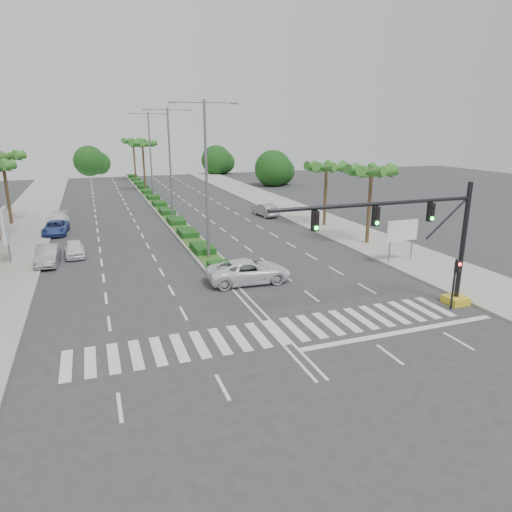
{
  "coord_description": "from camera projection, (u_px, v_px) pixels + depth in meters",
  "views": [
    {
      "loc": [
        -8.26,
        -19.71,
        10.15
      ],
      "look_at": [
        0.28,
        3.82,
        3.0
      ],
      "focal_mm": 32.0,
      "sensor_mm": 36.0,
      "label": 1
    }
  ],
  "objects": [
    {
      "name": "footpath_left",
      "position": [
        5.0,
        257.0,
        36.39
      ],
      "size": [
        6.0,
        120.0,
        0.15
      ],
      "primitive_type": "cube",
      "color": "gray",
      "rests_on": "ground"
    },
    {
      "name": "palm_median_b",
      "position": [
        133.0,
        143.0,
        84.62
      ],
      "size": [
        4.57,
        4.68,
        8.05
      ],
      "color": "brown",
      "rests_on": "ground"
    },
    {
      "name": "palm_left_end",
      "position": [
        2.0,
        159.0,
        46.75
      ],
      "size": [
        4.57,
        4.68,
        7.75
      ],
      "color": "brown",
      "rests_on": "ground"
    },
    {
      "name": "palm_right_near",
      "position": [
        371.0,
        174.0,
        39.02
      ],
      "size": [
        4.57,
        4.68,
        7.05
      ],
      "color": "brown",
      "rests_on": "ground"
    },
    {
      "name": "palm_right_far",
      "position": [
        326.0,
        169.0,
        46.33
      ],
      "size": [
        4.57,
        4.68,
        6.75
      ],
      "color": "brown",
      "rests_on": "ground"
    },
    {
      "name": "palm_median_a",
      "position": [
        143.0,
        146.0,
        71.06
      ],
      "size": [
        4.57,
        4.68,
        8.05
      ],
      "color": "brown",
      "rests_on": "ground"
    },
    {
      "name": "streetlight_mid",
      "position": [
        170.0,
        159.0,
        48.56
      ],
      "size": [
        5.1,
        0.25,
        12.0
      ],
      "color": "slate",
      "rests_on": "ground"
    },
    {
      "name": "billboard_far",
      "position": [
        5.0,
        226.0,
        34.02
      ],
      "size": [
        0.18,
        2.1,
        4.35
      ],
      "color": "slate",
      "rests_on": "ground"
    },
    {
      "name": "ground",
      "position": [
        276.0,
        332.0,
        23.32
      ],
      "size": [
        160.0,
        160.0,
        0.0
      ],
      "primitive_type": "plane",
      "color": "#333335",
      "rests_on": "ground"
    },
    {
      "name": "car_parked_a",
      "position": [
        74.0,
        249.0,
        36.72
      ],
      "size": [
        1.71,
        3.81,
        1.27
      ],
      "primitive_type": "imported",
      "rotation": [
        0.0,
        0.0,
        0.06
      ],
      "color": "white",
      "rests_on": "ground"
    },
    {
      "name": "car_crossing",
      "position": [
        249.0,
        271.0,
        30.55
      ],
      "size": [
        5.74,
        2.86,
        1.56
      ],
      "primitive_type": "imported",
      "rotation": [
        0.0,
        0.0,
        1.52
      ],
      "color": "white",
      "rests_on": "ground"
    },
    {
      "name": "pedestrian_signal",
      "position": [
        456.0,
        276.0,
        25.62
      ],
      "size": [
        0.28,
        0.36,
        3.0
      ],
      "color": "black",
      "rests_on": "ground"
    },
    {
      "name": "car_right",
      "position": [
        266.0,
        210.0,
        53.22
      ],
      "size": [
        2.05,
        4.59,
        1.46
      ],
      "primitive_type": "imported",
      "rotation": [
        0.0,
        0.0,
        3.26
      ],
      "color": "#A7A8AC",
      "rests_on": "ground"
    },
    {
      "name": "footpath_right",
      "position": [
        340.0,
        229.0,
        46.36
      ],
      "size": [
        6.0,
        120.0,
        0.15
      ],
      "primitive_type": "cube",
      "color": "gray",
      "rests_on": "ground"
    },
    {
      "name": "streetlight_far",
      "position": [
        150.0,
        151.0,
        63.02
      ],
      "size": [
        5.1,
        0.25,
        12.0
      ],
      "color": "slate",
      "rests_on": "ground"
    },
    {
      "name": "streetlight_near",
      "position": [
        206.0,
        172.0,
        34.1
      ],
      "size": [
        5.1,
        0.25,
        12.0
      ],
      "color": "slate",
      "rests_on": "ground"
    },
    {
      "name": "car_parked_b",
      "position": [
        48.0,
        255.0,
        34.57
      ],
      "size": [
        1.68,
        4.37,
        1.42
      ],
      "primitive_type": "imported",
      "rotation": [
        0.0,
        0.0,
        -0.04
      ],
      "color": "#A4A5A9",
      "rests_on": "ground"
    },
    {
      "name": "car_parked_c",
      "position": [
        56.0,
        228.0,
        44.22
      ],
      "size": [
        2.47,
        4.78,
        1.29
      ],
      "primitive_type": "imported",
      "rotation": [
        0.0,
        0.0,
        -0.07
      ],
      "color": "#304694",
      "rests_on": "ground"
    },
    {
      "name": "car_parked_d",
      "position": [
        57.0,
        221.0,
        47.17
      ],
      "size": [
        2.32,
        5.01,
        1.42
      ],
      "primitive_type": "imported",
      "rotation": [
        0.0,
        0.0,
        -0.07
      ],
      "color": "white",
      "rests_on": "ground"
    },
    {
      "name": "median",
      "position": [
        154.0,
        200.0,
        63.96
      ],
      "size": [
        2.2,
        75.0,
        0.2
      ],
      "primitive_type": "cube",
      "color": "gray",
      "rests_on": "ground"
    },
    {
      "name": "signal_gantry",
      "position": [
        431.0,
        251.0,
        25.41
      ],
      "size": [
        12.6,
        1.2,
        7.2
      ],
      "color": "gold",
      "rests_on": "ground"
    },
    {
      "name": "median_grass",
      "position": [
        154.0,
        200.0,
        63.93
      ],
      "size": [
        1.8,
        75.0,
        0.04
      ],
      "primitive_type": "cube",
      "color": "#316121",
      "rests_on": "median"
    },
    {
      "name": "direction_sign",
      "position": [
        402.0,
        232.0,
        34.29
      ],
      "size": [
        2.7,
        0.11,
        3.4
      ],
      "color": "slate",
      "rests_on": "ground"
    }
  ]
}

